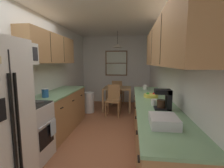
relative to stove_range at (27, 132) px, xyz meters
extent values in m
plane|color=#995B3D|center=(0.99, 1.46, -0.47)|extent=(12.00, 12.00, 0.00)
cube|color=silver|center=(-0.36, 1.46, 0.80)|extent=(0.10, 9.00, 2.55)
cube|color=silver|center=(2.34, 1.46, 0.80)|extent=(0.10, 9.00, 2.55)
cube|color=silver|center=(0.99, 4.11, 0.80)|extent=(4.40, 0.10, 2.55)
cube|color=white|center=(0.99, 1.46, 2.12)|extent=(4.40, 9.00, 0.08)
cube|color=black|center=(0.37, -0.72, 0.39)|extent=(0.01, 0.01, 1.64)
cube|color=black|center=(0.38, -0.76, 0.39)|extent=(0.02, 0.02, 1.17)
cube|color=black|center=(0.38, -0.68, 0.39)|extent=(0.02, 0.02, 1.17)
cube|color=silver|center=(0.00, 0.00, -0.02)|extent=(0.62, 0.58, 0.90)
cube|color=black|center=(0.32, 0.00, -0.05)|extent=(0.01, 0.41, 0.30)
cube|color=silver|center=(0.34, 0.00, 0.16)|extent=(0.02, 0.47, 0.02)
cube|color=black|center=(0.00, 0.00, 0.44)|extent=(0.59, 0.55, 0.02)
cube|color=silver|center=(-0.28, 0.00, 0.53)|extent=(0.06, 0.58, 0.20)
cylinder|color=#2D2D2D|center=(-0.14, -0.13, 0.45)|extent=(0.15, 0.15, 0.01)
cylinder|color=#2D2D2D|center=(-0.14, 0.13, 0.45)|extent=(0.15, 0.15, 0.01)
cylinder|color=#2D2D2D|center=(0.14, -0.13, 0.45)|extent=(0.15, 0.15, 0.01)
cylinder|color=#2D2D2D|center=(0.14, 0.13, 0.45)|extent=(0.15, 0.15, 0.01)
cube|color=white|center=(-0.12, 0.00, 1.21)|extent=(0.38, 0.63, 0.34)
cube|color=black|center=(0.08, -0.06, 1.21)|extent=(0.01, 0.38, 0.22)
cube|color=#2D2D33|center=(0.08, 0.21, 1.21)|extent=(0.01, 0.13, 0.22)
cube|color=#A87A4C|center=(-0.01, 1.21, -0.04)|extent=(0.60, 1.82, 0.87)
cube|color=#7AA87A|center=(-0.01, 1.21, 0.41)|extent=(0.63, 1.84, 0.03)
cube|color=black|center=(0.31, 0.60, 0.23)|extent=(0.02, 0.10, 0.01)
cube|color=black|center=(0.31, 1.21, 0.23)|extent=(0.02, 0.10, 0.01)
cube|color=black|center=(0.31, 1.82, 0.23)|extent=(0.02, 0.10, 0.01)
cube|color=#A87A4C|center=(-0.15, 1.16, 1.38)|extent=(0.32, 1.92, 0.62)
cube|color=#2D2319|center=(0.02, 0.84, 1.38)|extent=(0.01, 0.01, 0.57)
cube|color=#2D2319|center=(0.02, 1.48, 1.38)|extent=(0.01, 0.01, 0.57)
cube|color=#A87A4C|center=(1.99, 0.50, -0.04)|extent=(0.60, 3.33, 0.87)
cube|color=#7AA87A|center=(1.99, 0.50, 0.41)|extent=(0.63, 3.35, 0.03)
cube|color=black|center=(1.68, -0.88, 0.23)|extent=(0.02, 0.10, 0.01)
cube|color=black|center=(1.68, -0.33, 0.23)|extent=(0.02, 0.10, 0.01)
cube|color=black|center=(1.68, 0.23, 0.23)|extent=(0.02, 0.10, 0.01)
cube|color=black|center=(1.68, 0.78, 0.23)|extent=(0.02, 0.10, 0.01)
cube|color=black|center=(1.68, 1.34, 0.23)|extent=(0.02, 0.10, 0.01)
cube|color=black|center=(1.68, 1.89, 0.23)|extent=(0.02, 0.10, 0.01)
cube|color=#A87A4C|center=(2.13, 0.45, 1.38)|extent=(0.32, 3.03, 0.70)
cube|color=#2D2319|center=(1.97, -0.05, 1.38)|extent=(0.01, 0.01, 0.64)
cube|color=#2D2319|center=(1.97, 0.95, 1.38)|extent=(0.01, 0.01, 0.64)
cube|color=#A87F51|center=(1.14, 3.02, 0.25)|extent=(0.89, 0.81, 0.03)
cube|color=#A87F51|center=(0.73, 2.64, -0.12)|extent=(0.06, 0.06, 0.71)
cube|color=#A87F51|center=(1.56, 2.64, -0.12)|extent=(0.06, 0.06, 0.71)
cube|color=#A87F51|center=(0.73, 3.39, -0.12)|extent=(0.06, 0.06, 0.71)
cube|color=#A87F51|center=(1.56, 3.39, -0.12)|extent=(0.06, 0.06, 0.71)
cube|color=#A87A4C|center=(1.08, 2.33, -0.02)|extent=(0.42, 0.42, 0.04)
cube|color=#A87A4C|center=(1.09, 2.51, 0.20)|extent=(0.37, 0.05, 0.45)
cylinder|color=#A87A4C|center=(1.25, 2.14, -0.26)|extent=(0.04, 0.04, 0.43)
cylinder|color=#A87A4C|center=(0.89, 2.16, -0.26)|extent=(0.04, 0.04, 0.43)
cylinder|color=#A87A4C|center=(1.27, 2.50, -0.26)|extent=(0.04, 0.04, 0.43)
cylinder|color=#A87A4C|center=(0.90, 2.52, -0.26)|extent=(0.04, 0.04, 0.43)
cube|color=#A87A4C|center=(1.11, 3.70, -0.02)|extent=(0.45, 0.45, 0.04)
cube|color=#A87A4C|center=(1.08, 3.52, 0.20)|extent=(0.37, 0.08, 0.45)
cylinder|color=#A87A4C|center=(0.95, 3.91, -0.26)|extent=(0.04, 0.04, 0.43)
cylinder|color=#A87A4C|center=(1.31, 3.86, -0.26)|extent=(0.04, 0.04, 0.43)
cylinder|color=#A87A4C|center=(0.90, 3.55, -0.26)|extent=(0.04, 0.04, 0.43)
cylinder|color=#A87A4C|center=(1.26, 3.50, -0.26)|extent=(0.04, 0.04, 0.43)
cylinder|color=black|center=(1.14, 3.02, 1.87)|extent=(0.01, 0.01, 0.42)
cone|color=beige|center=(1.14, 3.02, 1.61)|extent=(0.31, 0.31, 0.10)
sphere|color=white|center=(1.14, 3.02, 1.63)|extent=(0.06, 0.06, 0.06)
cube|color=brown|center=(1.01, 4.04, 1.06)|extent=(0.84, 0.04, 0.95)
cube|color=silver|center=(1.01, 4.03, 1.06)|extent=(0.76, 0.01, 0.87)
cube|color=brown|center=(1.01, 4.03, 1.06)|extent=(0.76, 0.02, 0.03)
cylinder|color=white|center=(0.29, 2.59, -0.15)|extent=(0.31, 0.31, 0.63)
cylinder|color=#265999|center=(-0.01, 0.59, 0.51)|extent=(0.12, 0.12, 0.16)
cylinder|color=white|center=(-0.01, 0.59, 0.59)|extent=(0.12, 0.12, 0.02)
cube|color=silver|center=(0.35, 0.15, 0.03)|extent=(0.02, 0.16, 0.24)
cube|color=black|center=(2.04, 0.04, 0.44)|extent=(0.22, 0.18, 0.02)
cube|color=black|center=(2.12, 0.04, 0.57)|extent=(0.06, 0.18, 0.28)
cube|color=black|center=(2.04, 0.04, 0.68)|extent=(0.22, 0.18, 0.06)
cylinder|color=#331E14|center=(2.02, 0.04, 0.51)|extent=(0.11, 0.11, 0.11)
cylinder|color=white|center=(1.95, 0.24, 0.48)|extent=(0.08, 0.08, 0.09)
torus|color=white|center=(2.00, 0.24, 0.48)|extent=(0.05, 0.01, 0.05)
cylinder|color=white|center=(1.94, 1.74, 0.48)|extent=(0.09, 0.09, 0.11)
torus|color=white|center=(1.99, 1.74, 0.49)|extent=(0.05, 0.01, 0.05)
cylinder|color=#E5D14C|center=(1.97, 0.85, 0.46)|extent=(0.27, 0.27, 0.06)
cylinder|color=black|center=(1.97, 0.85, 0.47)|extent=(0.22, 0.22, 0.03)
sphere|color=red|center=(2.03, 0.84, 0.49)|extent=(0.06, 0.06, 0.06)
sphere|color=green|center=(1.92, 0.84, 0.49)|extent=(0.06, 0.06, 0.06)
cube|color=silver|center=(1.95, -0.57, 0.48)|extent=(0.28, 0.34, 0.10)
cylinder|color=#E0D14C|center=(1.06, 2.97, 0.30)|extent=(0.19, 0.19, 0.06)
camera|label=1|loc=(1.61, -2.25, 1.08)|focal=26.08mm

